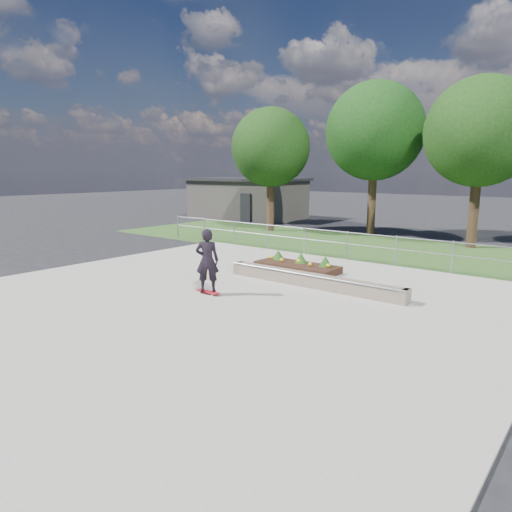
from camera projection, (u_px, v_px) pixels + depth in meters
The scene contains 11 objects.
ground at pixel (216, 303), 12.44m from camera, with size 120.00×120.00×0.00m, color black.
grass_verge at pixel (383, 249), 20.85m from camera, with size 30.00×8.00×0.02m, color #29491D.
concrete_slab at pixel (216, 302), 12.44m from camera, with size 15.00×15.00×0.06m, color gray.
fence at pixel (347, 242), 18.03m from camera, with size 20.06×0.06×1.20m.
building at pixel (247, 198), 34.57m from camera, with size 8.40×5.40×3.00m.
tree_far_left at pixel (271, 148), 26.43m from camera, with size 4.55×4.55×7.15m.
tree_mid_left at pixel (375, 132), 24.42m from camera, with size 5.25×5.25×8.25m.
tree_mid_right at pixel (481, 132), 20.33m from camera, with size 4.90×4.90×7.70m.
grind_ledge at pixel (311, 280), 13.84m from camera, with size 6.00×0.44×0.43m.
planter_bed at pixel (298, 265), 16.13m from camera, with size 3.00×1.20×0.61m.
skateboarder at pixel (207, 261), 12.90m from camera, with size 0.80×0.75×1.89m.
Camera 1 is at (8.39, -8.64, 3.55)m, focal length 32.00 mm.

